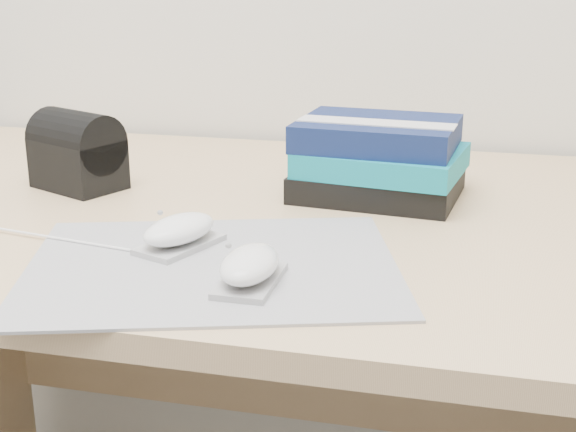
% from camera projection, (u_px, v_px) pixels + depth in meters
% --- Properties ---
extents(desk, '(1.60, 0.80, 0.73)m').
position_uv_depth(desk, '(361.00, 352.00, 1.18)').
color(desk, tan).
rests_on(desk, ground).
extents(mousepad, '(0.47, 0.41, 0.00)m').
position_uv_depth(mousepad, '(212.00, 266.00, 0.87)').
color(mousepad, gray).
rests_on(mousepad, desk).
extents(mouse_rear, '(0.09, 0.12, 0.04)m').
position_uv_depth(mouse_rear, '(179.00, 232.00, 0.91)').
color(mouse_rear, '#A9A9AC').
rests_on(mouse_rear, mousepad).
extents(mouse_front, '(0.06, 0.10, 0.04)m').
position_uv_depth(mouse_front, '(250.00, 267.00, 0.81)').
color(mouse_front, '#9D9DA0').
rests_on(mouse_front, mousepad).
extents(usb_cable, '(0.24, 0.05, 0.00)m').
position_uv_depth(usb_cable, '(49.00, 237.00, 0.94)').
color(usb_cable, white).
rests_on(usb_cable, mousepad).
extents(book_stack, '(0.24, 0.20, 0.11)m').
position_uv_depth(book_stack, '(379.00, 159.00, 1.11)').
color(book_stack, black).
rests_on(book_stack, desk).
extents(pouch, '(0.15, 0.13, 0.11)m').
position_uv_depth(pouch, '(77.00, 151.00, 1.15)').
color(pouch, black).
rests_on(pouch, desk).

